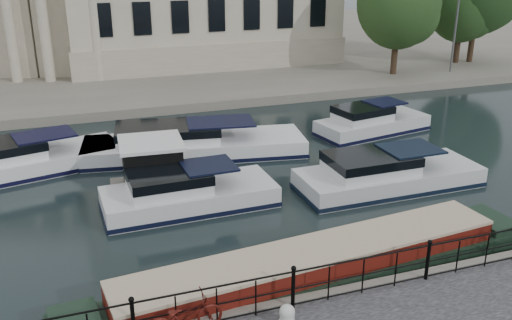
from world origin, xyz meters
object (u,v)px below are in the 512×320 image
(bicycle, at_px, (184,316))
(mooring_bollard, at_px, (287,316))
(harbour_hut, at_px, (152,169))
(narrowboat, at_px, (315,274))

(bicycle, bearing_deg, mooring_bollard, -107.73)
(harbour_hut, bearing_deg, narrowboat, -64.39)
(mooring_bollard, height_order, narrowboat, narrowboat)
(bicycle, height_order, harbour_hut, harbour_hut)
(narrowboat, bearing_deg, bicycle, -163.75)
(bicycle, distance_m, narrowboat, 4.53)
(bicycle, relative_size, mooring_bollard, 3.32)
(bicycle, bearing_deg, narrowboat, -74.51)
(narrowboat, bearing_deg, mooring_bollard, -134.61)
(harbour_hut, bearing_deg, mooring_bollard, -77.73)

